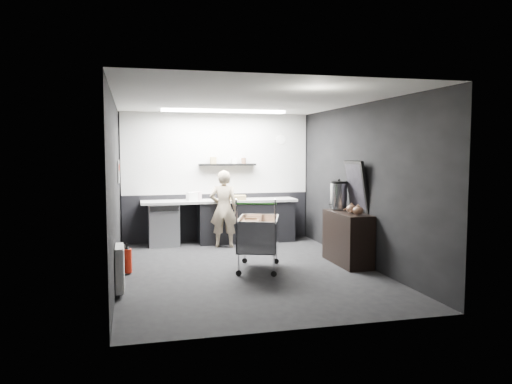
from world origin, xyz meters
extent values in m
plane|color=black|center=(0.00, 0.00, 0.00)|extent=(5.50, 5.50, 0.00)
plane|color=silver|center=(0.00, 0.00, 2.70)|extent=(5.50, 5.50, 0.00)
plane|color=black|center=(0.00, 2.75, 1.35)|extent=(5.50, 0.00, 5.50)
plane|color=black|center=(0.00, -2.75, 1.35)|extent=(5.50, 0.00, 5.50)
plane|color=black|center=(-2.00, 0.00, 1.35)|extent=(0.00, 5.50, 5.50)
plane|color=black|center=(2.00, 0.00, 1.35)|extent=(0.00, 5.50, 5.50)
cube|color=silver|center=(0.00, 2.73, 1.85)|extent=(3.95, 0.02, 1.70)
cube|color=black|center=(0.00, 2.73, 0.50)|extent=(3.95, 0.02, 1.00)
cube|color=black|center=(0.20, 2.62, 1.62)|extent=(1.20, 0.22, 0.04)
cylinder|color=white|center=(1.40, 2.72, 2.15)|extent=(0.20, 0.03, 0.20)
cube|color=silver|center=(-1.98, 1.30, 1.55)|extent=(0.02, 0.30, 0.40)
cube|color=red|center=(-1.98, 1.30, 1.62)|extent=(0.02, 0.22, 0.10)
cube|color=white|center=(-1.94, -0.90, 0.35)|extent=(0.10, 0.50, 0.60)
cube|color=white|center=(0.00, 1.85, 2.67)|extent=(2.40, 0.20, 0.04)
cube|color=black|center=(0.55, 2.42, 0.42)|extent=(2.00, 0.56, 0.85)
cube|color=beige|center=(0.00, 2.42, 0.88)|extent=(3.20, 0.60, 0.05)
cube|color=#9EA0A5|center=(-1.15, 2.42, 0.42)|extent=(0.60, 0.58, 0.85)
cube|color=black|center=(-1.15, 2.12, 0.78)|extent=(0.56, 0.02, 0.10)
imported|color=beige|center=(0.00, 1.97, 0.76)|extent=(0.64, 0.51, 1.53)
cube|color=silver|center=(0.20, -0.03, 0.35)|extent=(0.90, 1.11, 0.02)
cube|color=silver|center=(-0.10, -0.03, 0.59)|extent=(0.33, 0.91, 0.51)
cube|color=silver|center=(0.50, -0.03, 0.59)|extent=(0.33, 0.91, 0.51)
cube|color=silver|center=(0.20, -0.50, 0.59)|extent=(0.59, 0.22, 0.51)
cube|color=silver|center=(0.20, 0.44, 0.59)|extent=(0.59, 0.22, 0.51)
cylinder|color=silver|center=(-0.07, -0.47, 0.19)|extent=(0.02, 0.02, 0.34)
cylinder|color=silver|center=(0.47, -0.47, 0.19)|extent=(0.02, 0.02, 0.34)
cylinder|color=silver|center=(-0.07, 0.41, 0.19)|extent=(0.02, 0.02, 0.34)
cylinder|color=silver|center=(0.47, 0.41, 0.19)|extent=(0.02, 0.02, 0.34)
cylinder|color=green|center=(0.20, -0.56, 1.13)|extent=(0.60, 0.23, 0.03)
cube|color=brown|center=(0.06, 0.08, 0.57)|extent=(0.36, 0.41, 0.43)
cube|color=brown|center=(0.36, -0.17, 0.55)|extent=(0.34, 0.38, 0.38)
cylinder|color=black|center=(-0.07, -0.47, 0.05)|extent=(0.10, 0.06, 0.09)
cylinder|color=black|center=(-0.07, 0.41, 0.05)|extent=(0.10, 0.06, 0.09)
cylinder|color=black|center=(0.47, -0.47, 0.05)|extent=(0.10, 0.06, 0.09)
cylinder|color=black|center=(0.47, 0.41, 0.05)|extent=(0.10, 0.06, 0.09)
cube|color=black|center=(1.76, 0.01, 0.44)|extent=(0.44, 1.17, 0.88)
cylinder|color=silver|center=(1.76, 0.40, 1.12)|extent=(0.29, 0.29, 0.45)
cylinder|color=black|center=(1.76, 0.40, 1.36)|extent=(0.29, 0.29, 0.04)
sphere|color=black|center=(1.76, 0.40, 1.40)|extent=(0.05, 0.05, 0.05)
ellipsoid|color=brown|center=(1.76, -0.14, 0.95)|extent=(0.18, 0.18, 0.14)
ellipsoid|color=brown|center=(1.76, -0.38, 0.95)|extent=(0.18, 0.18, 0.14)
cube|color=black|center=(1.94, 0.05, 1.31)|extent=(0.20, 0.68, 0.87)
cube|color=black|center=(1.92, 0.05, 1.31)|extent=(0.14, 0.58, 0.75)
cylinder|color=red|center=(-1.85, 0.18, 0.21)|extent=(0.14, 0.14, 0.37)
cone|color=black|center=(-1.85, 0.18, 0.42)|extent=(0.09, 0.09, 0.06)
cylinder|color=black|center=(-1.85, 0.18, 0.45)|extent=(0.03, 0.03, 0.06)
cube|color=olive|center=(0.31, 2.37, 0.94)|extent=(0.49, 0.40, 0.09)
cylinder|color=beige|center=(-0.47, 2.42, 0.99)|extent=(0.18, 0.18, 0.18)
cube|color=white|center=(-0.58, 2.37, 0.99)|extent=(0.23, 0.20, 0.17)
camera|label=1|loc=(-1.76, -7.70, 1.92)|focal=35.00mm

